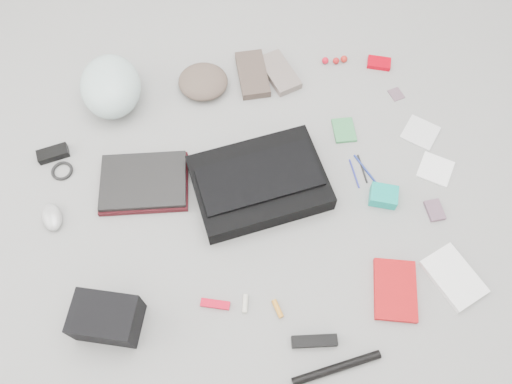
{
  "coord_description": "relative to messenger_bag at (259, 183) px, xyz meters",
  "views": [
    {
      "loc": [
        -0.13,
        -0.79,
        1.65
      ],
      "look_at": [
        0.0,
        0.0,
        0.05
      ],
      "focal_mm": 35.0,
      "sensor_mm": 36.0,
      "label": 1
    }
  ],
  "objects": [
    {
      "name": "ground_plane",
      "position": [
        -0.02,
        -0.04,
        -0.04
      ],
      "size": [
        4.0,
        4.0,
        0.0
      ],
      "primitive_type": "plane",
      "color": "gray"
    },
    {
      "name": "messenger_bag",
      "position": [
        0.0,
        0.0,
        0.0
      ],
      "size": [
        0.51,
        0.4,
        0.08
      ],
      "primitive_type": "cube",
      "rotation": [
        0.0,
        0.0,
        0.14
      ],
      "color": "black",
      "rests_on": "ground_plane"
    },
    {
      "name": "bag_flap",
      "position": [
        0.0,
        0.0,
        0.04
      ],
      "size": [
        0.46,
        0.26,
        0.01
      ],
      "primitive_type": "cube",
      "rotation": [
        0.0,
        0.0,
        0.14
      ],
      "color": "black",
      "rests_on": "messenger_bag"
    },
    {
      "name": "laptop_sleeve",
      "position": [
        -0.42,
        0.08,
        -0.03
      ],
      "size": [
        0.34,
        0.27,
        0.02
      ],
      "primitive_type": "cube",
      "rotation": [
        0.0,
        0.0,
        -0.1
      ],
      "color": "#461116",
      "rests_on": "ground_plane"
    },
    {
      "name": "laptop",
      "position": [
        -0.42,
        0.08,
        -0.01
      ],
      "size": [
        0.33,
        0.26,
        0.02
      ],
      "primitive_type": "cube",
      "rotation": [
        0.0,
        0.0,
        -0.1
      ],
      "color": "black",
      "rests_on": "laptop_sleeve"
    },
    {
      "name": "bike_helmet",
      "position": [
        -0.51,
        0.49,
        0.05
      ],
      "size": [
        0.25,
        0.3,
        0.18
      ],
      "primitive_type": "ellipsoid",
      "rotation": [
        0.0,
        0.0,
        0.04
      ],
      "color": "silver",
      "rests_on": "ground_plane"
    },
    {
      "name": "beanie",
      "position": [
        -0.15,
        0.5,
        -0.0
      ],
      "size": [
        0.25,
        0.25,
        0.07
      ],
      "primitive_type": "ellipsoid",
      "rotation": [
        0.0,
        0.0,
        -0.3
      ],
      "color": "brown",
      "rests_on": "ground_plane"
    },
    {
      "name": "mitten_left",
      "position": [
        0.06,
        0.52,
        -0.02
      ],
      "size": [
        0.12,
        0.23,
        0.03
      ],
      "primitive_type": "cube",
      "rotation": [
        0.0,
        0.0,
        0.0
      ],
      "color": "brown",
      "rests_on": "ground_plane"
    },
    {
      "name": "mitten_right",
      "position": [
        0.17,
        0.51,
        -0.02
      ],
      "size": [
        0.16,
        0.23,
        0.03
      ],
      "primitive_type": "cube",
      "rotation": [
        0.0,
        0.0,
        0.31
      ],
      "color": "gray",
      "rests_on": "ground_plane"
    },
    {
      "name": "power_brick",
      "position": [
        -0.75,
        0.26,
        -0.02
      ],
      "size": [
        0.12,
        0.07,
        0.03
      ],
      "primitive_type": "cube",
      "rotation": [
        0.0,
        0.0,
        0.2
      ],
      "color": "black",
      "rests_on": "ground_plane"
    },
    {
      "name": "cable_coil",
      "position": [
        -0.72,
        0.19,
        -0.03
      ],
      "size": [
        0.09,
        0.09,
        0.01
      ],
      "primitive_type": "torus",
      "rotation": [
        0.0,
        0.0,
        -0.13
      ],
      "color": "black",
      "rests_on": "ground_plane"
    },
    {
      "name": "mouse",
      "position": [
        -0.75,
        -0.01,
        -0.02
      ],
      "size": [
        0.09,
        0.13,
        0.04
      ],
      "primitive_type": "ellipsoid",
      "rotation": [
        0.0,
        0.0,
        0.23
      ],
      "color": "#B0B0B0",
      "rests_on": "ground_plane"
    },
    {
      "name": "camera_bag",
      "position": [
        -0.56,
        -0.41,
        0.03
      ],
      "size": [
        0.23,
        0.19,
        0.13
      ],
      "primitive_type": "cube",
      "rotation": [
        0.0,
        0.0,
        -0.3
      ],
      "color": "black",
      "rests_on": "ground_plane"
    },
    {
      "name": "multitool",
      "position": [
        -0.22,
        -0.41,
        -0.03
      ],
      "size": [
        0.1,
        0.05,
        0.02
      ],
      "primitive_type": "cube",
      "rotation": [
        0.0,
        0.0,
        -0.3
      ],
      "color": "red",
      "rests_on": "ground_plane"
    },
    {
      "name": "toiletry_tube_white",
      "position": [
        -0.12,
        -0.42,
        -0.03
      ],
      "size": [
        0.03,
        0.06,
        0.02
      ],
      "primitive_type": "cylinder",
      "rotation": [
        1.57,
        0.0,
        -0.21
      ],
      "color": "beige",
      "rests_on": "ground_plane"
    },
    {
      "name": "toiletry_tube_orange",
      "position": [
        -0.01,
        -0.46,
        -0.03
      ],
      "size": [
        0.03,
        0.06,
        0.02
      ],
      "primitive_type": "cylinder",
      "rotation": [
        1.57,
        0.0,
        0.25
      ],
      "color": "orange",
      "rests_on": "ground_plane"
    },
    {
      "name": "u_lock",
      "position": [
        0.08,
        -0.58,
        -0.02
      ],
      "size": [
        0.15,
        0.05,
        0.03
      ],
      "primitive_type": "cube",
      "rotation": [
        0.0,
        0.0,
        -0.11
      ],
      "color": "black",
      "rests_on": "ground_plane"
    },
    {
      "name": "bike_pump",
      "position": [
        0.13,
        -0.67,
        -0.03
      ],
      "size": [
        0.29,
        0.07,
        0.03
      ],
      "primitive_type": "cylinder",
      "rotation": [
        0.0,
        1.57,
        0.13
      ],
      "color": "black",
      "rests_on": "ground_plane"
    },
    {
      "name": "book_red",
      "position": [
        0.39,
        -0.46,
        -0.03
      ],
      "size": [
        0.19,
        0.24,
        0.02
      ],
      "primitive_type": "cube",
      "rotation": [
        0.0,
        0.0,
        -0.25
      ],
      "color": "red",
      "rests_on": "ground_plane"
    },
    {
      "name": "book_white",
      "position": [
        0.59,
        -0.45,
        -0.03
      ],
      "size": [
        0.2,
        0.24,
        0.02
      ],
      "primitive_type": "cube",
      "rotation": [
        0.0,
        0.0,
        0.38
      ],
      "color": "white",
      "rests_on": "ground_plane"
    },
    {
      "name": "notepad",
      "position": [
        0.37,
        0.19,
        -0.03
      ],
      "size": [
        0.09,
        0.11,
        0.01
      ],
      "primitive_type": "cube",
      "rotation": [
        0.0,
        0.0,
        -0.05
      ],
      "color": "#3A8B4F",
      "rests_on": "ground_plane"
    },
    {
      "name": "pen_blue",
      "position": [
        0.36,
        -0.0,
        -0.04
      ],
      "size": [
        0.01,
        0.12,
        0.01
      ],
      "primitive_type": "cylinder",
      "rotation": [
        1.57,
        0.0,
        0.05
      ],
      "color": "#282E9C",
      "rests_on": "ground_plane"
    },
    {
      "name": "pen_black",
      "position": [
        0.4,
        0.02,
        -0.04
      ],
      "size": [
        0.01,
        0.12,
        0.01
      ],
      "primitive_type": "cylinder",
      "rotation": [
        1.57,
        0.0,
        0.03
      ],
      "color": "black",
      "rests_on": "ground_plane"
    },
    {
      "name": "pen_navy",
      "position": [
        0.41,
        0.01,
        -0.03
      ],
      "size": [
        0.06,
        0.14,
        0.01
      ],
      "primitive_type": "cylinder",
      "rotation": [
        1.57,
        0.0,
        0.37
      ],
      "color": "navy",
      "rests_on": "ground_plane"
    },
    {
      "name": "accordion_wallet",
      "position": [
        0.44,
        -0.12,
        -0.01
      ],
      "size": [
        0.12,
        0.11,
        0.05
      ],
      "primitive_type": "cube",
      "rotation": [
        0.0,
        0.0,
        -0.36
      ],
      "color": "#0CAF9D",
      "rests_on": "ground_plane"
    },
    {
      "name": "card_deck",
      "position": [
        0.61,
        -0.2,
        -0.03
      ],
      "size": [
        0.06,
        0.08,
        0.02
      ],
      "primitive_type": "cube",
      "rotation": [
        0.0,
        0.0,
        0.04
      ],
      "color": "#77566A",
      "rests_on": "ground_plane"
    },
    {
      "name": "napkin_top",
      "position": [
        0.66,
        0.14,
        -0.04
      ],
      "size": [
        0.17,
        0.17,
        0.01
      ],
      "primitive_type": "cube",
      "rotation": [
        0.0,
        0.0,
        0.87
      ],
      "color": "silver",
      "rests_on": "ground_plane"
    },
    {
      "name": "napkin_bottom",
      "position": [
        0.67,
        -0.03,
        -0.04
      ],
      "size": [
        0.16,
        0.16,
        0.01
      ],
      "primitive_type": "cube",
      "rotation": [
        0.0,
        0.0,
        0.97
      ],
      "color": "white",
      "rests_on": "ground_plane"
    },
    {
      "name": "lollipop_a",
      "position": [
        0.37,
        0.55,
        -0.02
      ],
      "size": [
        0.04,
        0.04,
        0.03
      ],
      "primitive_type": "sphere",
      "rotation": [
        0.0,
        0.0,
        0.39
      ],
      "color": "red",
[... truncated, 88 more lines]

